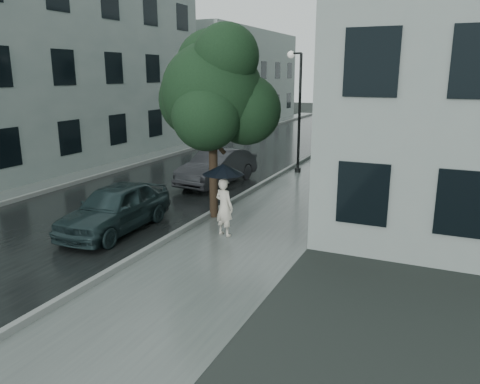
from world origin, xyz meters
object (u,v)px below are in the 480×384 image
at_px(lamp_post, 297,104).
at_px(car_far, 217,167).
at_px(street_tree, 214,92).
at_px(car_near, 115,208).
at_px(pedestrian, 224,207).

xyz_separation_m(lamp_post, car_far, (-2.17, -3.54, -2.33)).
bearing_deg(car_far, lamp_post, 63.89).
xyz_separation_m(street_tree, car_near, (-1.94, -2.44, -3.15)).
bearing_deg(car_far, car_near, -84.73).
relative_size(lamp_post, car_far, 1.26).
bearing_deg(street_tree, pedestrian, -55.67).
bearing_deg(car_far, street_tree, -58.68).
bearing_deg(street_tree, lamp_post, 88.10).
xyz_separation_m(pedestrian, street_tree, (-1.06, 1.55, 3.02)).
height_order(street_tree, car_near, street_tree).
bearing_deg(lamp_post, pedestrian, -65.68).
distance_m(lamp_post, car_far, 4.76).
bearing_deg(car_near, car_far, 87.68).
bearing_deg(street_tree, car_near, -128.41).
distance_m(pedestrian, car_near, 3.13).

